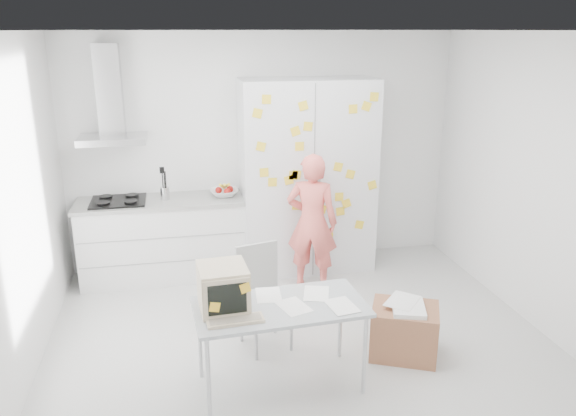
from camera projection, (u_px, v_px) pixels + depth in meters
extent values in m
cube|color=silver|center=(301.00, 343.00, 5.10)|extent=(4.50, 4.00, 0.02)
cube|color=white|center=(263.00, 151.00, 6.55)|extent=(4.50, 0.02, 2.70)
cube|color=white|center=(13.00, 217.00, 4.25)|extent=(0.02, 4.00, 2.70)
cube|color=white|center=(542.00, 185.00, 5.12)|extent=(0.02, 4.00, 2.70)
cube|color=white|center=(303.00, 30.00, 4.27)|extent=(4.50, 4.00, 0.02)
cube|color=white|center=(164.00, 240.00, 6.32)|extent=(1.80, 0.60, 0.88)
cube|color=gray|center=(163.00, 238.00, 5.99)|extent=(1.76, 0.01, 0.01)
cube|color=gray|center=(164.00, 262.00, 6.08)|extent=(1.76, 0.01, 0.01)
cube|color=#9E9E99|center=(161.00, 201.00, 6.18)|extent=(1.84, 0.63, 0.04)
cube|color=black|center=(118.00, 202.00, 6.08)|extent=(0.58, 0.50, 0.03)
cylinder|color=black|center=(103.00, 203.00, 5.94)|extent=(0.14, 0.14, 0.02)
cylinder|color=black|center=(131.00, 201.00, 5.99)|extent=(0.14, 0.14, 0.02)
cylinder|color=black|center=(106.00, 197.00, 6.16)|extent=(0.14, 0.14, 0.02)
cylinder|color=black|center=(132.00, 195.00, 6.21)|extent=(0.14, 0.14, 0.02)
cylinder|color=silver|center=(165.00, 193.00, 6.16)|extent=(0.10, 0.10, 0.14)
cylinder|color=black|center=(163.00, 184.00, 6.14)|extent=(0.01, 0.01, 0.30)
cylinder|color=black|center=(166.00, 185.00, 6.12)|extent=(0.01, 0.01, 0.30)
cylinder|color=black|center=(165.00, 184.00, 6.15)|extent=(0.01, 0.01, 0.30)
cube|color=black|center=(162.00, 170.00, 6.09)|extent=(0.05, 0.01, 0.07)
imported|color=white|center=(224.00, 193.00, 6.29)|extent=(0.31, 0.31, 0.08)
sphere|color=#B2140F|center=(219.00, 190.00, 6.29)|extent=(0.08, 0.08, 0.08)
sphere|color=#B2140F|center=(227.00, 191.00, 6.25)|extent=(0.08, 0.08, 0.08)
sphere|color=#B2140F|center=(230.00, 189.00, 6.34)|extent=(0.08, 0.08, 0.08)
cylinder|color=yellow|center=(222.00, 186.00, 6.29)|extent=(0.09, 0.17, 0.10)
cylinder|color=yellow|center=(224.00, 186.00, 6.29)|extent=(0.04, 0.17, 0.10)
cylinder|color=yellow|center=(226.00, 186.00, 6.30)|extent=(0.08, 0.17, 0.10)
cube|color=silver|center=(113.00, 139.00, 5.92)|extent=(0.70, 0.48, 0.07)
cube|color=silver|center=(109.00, 90.00, 5.88)|extent=(0.26, 0.24, 0.95)
cube|color=silver|center=(307.00, 177.00, 6.41)|extent=(1.50, 0.65, 2.20)
cube|color=slate|center=(314.00, 184.00, 6.10)|extent=(0.01, 0.01, 2.16)
cube|color=silver|center=(309.00, 185.00, 6.08)|extent=(0.02, 0.02, 0.30)
cube|color=silver|center=(320.00, 184.00, 6.10)|extent=(0.02, 0.02, 0.30)
cube|color=yellow|center=(353.00, 109.00, 5.94)|extent=(0.10, 0.00, 0.10)
cube|color=yellow|center=(367.00, 106.00, 5.96)|extent=(0.12, 0.00, 0.12)
cube|color=yellow|center=(372.00, 185.00, 6.24)|extent=(0.12, 0.00, 0.12)
cube|color=yellow|center=(293.00, 175.00, 6.02)|extent=(0.10, 0.00, 0.10)
cube|color=yellow|center=(316.00, 161.00, 6.03)|extent=(0.12, 0.00, 0.12)
cube|color=yellow|center=(346.00, 203.00, 6.25)|extent=(0.12, 0.00, 0.12)
cube|color=yellow|center=(296.00, 206.00, 6.13)|extent=(0.10, 0.00, 0.10)
cube|color=yellow|center=(303.00, 106.00, 5.82)|extent=(0.12, 0.00, 0.12)
cube|color=yellow|center=(322.00, 209.00, 6.21)|extent=(0.12, 0.00, 0.12)
cube|color=yellow|center=(350.00, 174.00, 6.15)|extent=(0.12, 0.00, 0.12)
cube|color=yellow|center=(339.00, 197.00, 6.21)|extent=(0.10, 0.00, 0.10)
cube|color=yellow|center=(295.00, 131.00, 5.88)|extent=(0.12, 0.00, 0.12)
cube|color=yellow|center=(273.00, 182.00, 6.00)|extent=(0.10, 0.00, 0.10)
cube|color=yellow|center=(264.00, 172.00, 5.95)|extent=(0.10, 0.00, 0.10)
cube|color=yellow|center=(257.00, 113.00, 5.74)|extent=(0.11, 0.00, 0.11)
cube|color=yellow|center=(308.00, 229.00, 6.24)|extent=(0.10, 0.00, 0.10)
cube|color=yellow|center=(296.00, 175.00, 6.03)|extent=(0.11, 0.00, 0.11)
cube|color=yellow|center=(359.00, 225.00, 6.36)|extent=(0.11, 0.00, 0.11)
cube|color=yellow|center=(374.00, 97.00, 5.94)|extent=(0.10, 0.00, 0.10)
cube|color=yellow|center=(300.00, 146.00, 5.94)|extent=(0.10, 0.00, 0.10)
cube|color=yellow|center=(289.00, 180.00, 6.03)|extent=(0.11, 0.00, 0.11)
cube|color=yellow|center=(329.00, 233.00, 6.31)|extent=(0.10, 0.00, 0.10)
cube|color=yellow|center=(267.00, 99.00, 5.72)|extent=(0.10, 0.00, 0.10)
cube|color=yellow|center=(261.00, 147.00, 5.86)|extent=(0.12, 0.00, 0.12)
cube|color=yellow|center=(340.00, 211.00, 6.26)|extent=(0.11, 0.00, 0.11)
cube|color=yellow|center=(308.00, 126.00, 5.89)|extent=(0.11, 0.00, 0.11)
cube|color=yellow|center=(338.00, 167.00, 6.10)|extent=(0.11, 0.00, 0.11)
cube|color=yellow|center=(315.00, 210.00, 6.20)|extent=(0.11, 0.00, 0.11)
imported|color=#FC6C62|center=(312.00, 222.00, 5.97)|extent=(0.64, 0.54, 1.50)
cube|color=#A9B0B4|center=(280.00, 307.00, 4.28)|extent=(1.34, 0.73, 0.03)
cylinder|color=silver|center=(208.00, 379.00, 3.99)|extent=(0.04, 0.04, 0.67)
cylinder|color=silver|center=(365.00, 355.00, 4.28)|extent=(0.04, 0.04, 0.67)
cylinder|color=silver|center=(200.00, 340.00, 4.49)|extent=(0.04, 0.04, 0.67)
cylinder|color=silver|center=(340.00, 321.00, 4.78)|extent=(0.04, 0.04, 0.67)
cube|color=beige|center=(223.00, 287.00, 4.19)|extent=(0.38, 0.39, 0.34)
cube|color=beige|center=(227.00, 299.00, 4.01)|extent=(0.34, 0.04, 0.30)
cube|color=black|center=(227.00, 299.00, 4.00)|extent=(0.28, 0.02, 0.23)
cube|color=yellow|center=(215.00, 307.00, 3.98)|extent=(0.09, 0.01, 0.09)
cube|color=yellow|center=(245.00, 288.00, 4.00)|extent=(0.09, 0.01, 0.09)
cube|color=beige|center=(235.00, 321.00, 4.02)|extent=(0.42, 0.16, 0.02)
cube|color=gray|center=(235.00, 319.00, 4.02)|extent=(0.38, 0.12, 0.01)
cube|color=white|center=(293.00, 306.00, 4.25)|extent=(0.27, 0.32, 0.00)
cube|color=white|center=(316.00, 293.00, 4.46)|extent=(0.27, 0.32, 0.00)
cube|color=white|center=(342.00, 306.00, 4.25)|extent=(0.24, 0.30, 0.00)
cube|color=white|center=(269.00, 295.00, 4.43)|extent=(0.22, 0.29, 0.00)
cube|color=#AAABA8|center=(266.00, 301.00, 4.90)|extent=(0.50, 0.50, 0.04)
cube|color=#AAABA8|center=(257.00, 267.00, 4.99)|extent=(0.39, 0.13, 0.45)
cylinder|color=#A7A6AB|center=(256.00, 338.00, 4.76)|extent=(0.03, 0.03, 0.42)
cylinder|color=#A7A6AB|center=(291.00, 329.00, 4.90)|extent=(0.03, 0.03, 0.42)
cylinder|color=#A7A6AB|center=(241.00, 320.00, 5.04)|extent=(0.03, 0.03, 0.42)
cylinder|color=#A7A6AB|center=(275.00, 312.00, 5.18)|extent=(0.03, 0.03, 0.42)
cube|color=#9D6544|center=(404.00, 331.00, 4.84)|extent=(0.69, 0.64, 0.45)
cube|color=white|center=(408.00, 307.00, 4.74)|extent=(0.36, 0.42, 0.04)
cube|color=white|center=(402.00, 301.00, 4.81)|extent=(0.39, 0.40, 0.00)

